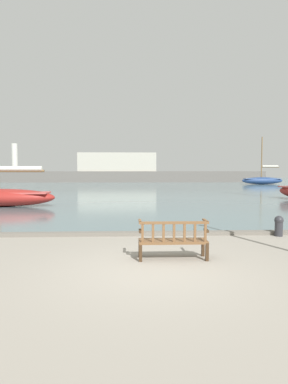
% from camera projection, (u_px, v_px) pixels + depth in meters
% --- Properties ---
extents(ground_plane, '(160.00, 160.00, 0.00)m').
position_uv_depth(ground_plane, '(152.00, 271.00, 7.10)').
color(ground_plane, gray).
extents(harbor_water, '(100.00, 80.00, 0.08)m').
position_uv_depth(harbor_water, '(132.00, 184.00, 50.97)').
color(harbor_water, slate).
rests_on(harbor_water, ground).
extents(quay_edge_kerb, '(40.00, 0.30, 0.12)m').
position_uv_depth(quay_edge_kerb, '(144.00, 234.00, 10.94)').
color(quay_edge_kerb, slate).
rests_on(quay_edge_kerb, ground).
extents(park_bench, '(1.60, 0.53, 0.92)m').
position_uv_depth(park_bench, '(173.00, 239.00, 7.99)').
color(park_bench, '#3D2A19').
rests_on(park_bench, ground).
extents(sailboat_nearest_port, '(5.86, 1.60, 6.75)m').
position_uv_depth(sailboat_nearest_port, '(262.00, 180.00, 49.01)').
color(sailboat_nearest_port, navy).
rests_on(sailboat_nearest_port, harbor_water).
extents(sailboat_centre_channel, '(5.93, 1.75, 6.55)m').
position_uv_depth(sailboat_centre_channel, '(2.00, 196.00, 18.92)').
color(sailboat_centre_channel, maroon).
rests_on(sailboat_centre_channel, harbor_water).
extents(mooring_bollard, '(0.28, 0.28, 0.65)m').
position_uv_depth(mooring_bollard, '(279.00, 225.00, 10.80)').
color(mooring_bollard, '#2D2D33').
rests_on(mooring_bollard, ground).
extents(far_breakwater, '(44.92, 2.40, 6.46)m').
position_uv_depth(far_breakwater, '(126.00, 173.00, 57.31)').
color(far_breakwater, '#66605B').
rests_on(far_breakwater, ground).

